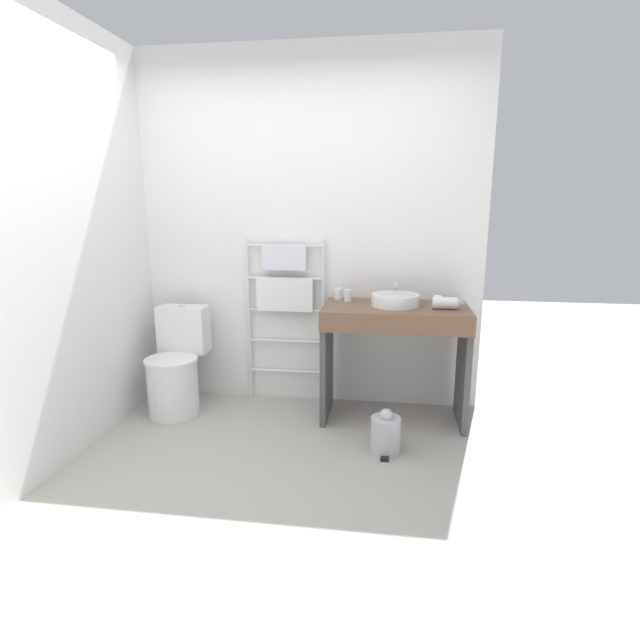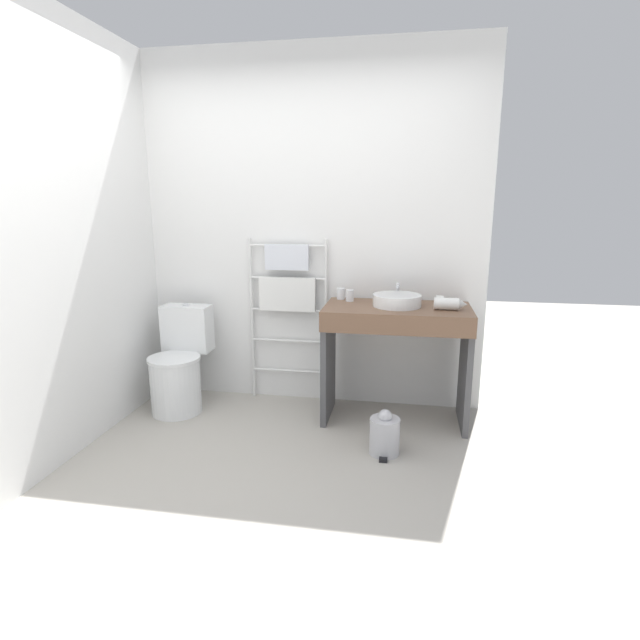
% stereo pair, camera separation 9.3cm
% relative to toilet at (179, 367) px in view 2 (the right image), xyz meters
% --- Properties ---
extents(ground_plane, '(12.00, 12.00, 0.00)m').
position_rel_toilet_xyz_m(ground_plane, '(0.89, -1.15, -0.32)').
color(ground_plane, '#A8A399').
extents(wall_back, '(2.68, 0.12, 2.63)m').
position_rel_toilet_xyz_m(wall_back, '(0.89, 0.43, 0.99)').
color(wall_back, white).
rests_on(wall_back, ground_plane).
extents(wall_side, '(0.12, 2.26, 2.63)m').
position_rel_toilet_xyz_m(wall_side, '(-0.39, -0.39, 0.99)').
color(wall_side, white).
rests_on(wall_side, ground_plane).
extents(toilet, '(0.38, 0.54, 0.77)m').
position_rel_toilet_xyz_m(toilet, '(0.00, 0.00, 0.00)').
color(toilet, white).
rests_on(toilet, ground_plane).
extents(towel_radiator, '(0.61, 0.06, 1.27)m').
position_rel_toilet_xyz_m(towel_radiator, '(0.77, 0.32, 0.55)').
color(towel_radiator, silver).
rests_on(towel_radiator, ground_plane).
extents(vanity_counter, '(1.00, 0.54, 0.83)m').
position_rel_toilet_xyz_m(vanity_counter, '(1.60, 0.06, 0.25)').
color(vanity_counter, brown).
rests_on(vanity_counter, ground_plane).
extents(sink_basin, '(0.33, 0.33, 0.08)m').
position_rel_toilet_xyz_m(sink_basin, '(1.60, 0.08, 0.55)').
color(sink_basin, white).
rests_on(sink_basin, vanity_counter).
extents(faucet, '(0.02, 0.10, 0.13)m').
position_rel_toilet_xyz_m(faucet, '(1.60, 0.26, 0.59)').
color(faucet, silver).
rests_on(faucet, vanity_counter).
extents(cup_near_wall, '(0.06, 0.06, 0.08)m').
position_rel_toilet_xyz_m(cup_near_wall, '(1.18, 0.28, 0.55)').
color(cup_near_wall, white).
rests_on(cup_near_wall, vanity_counter).
extents(cup_near_edge, '(0.06, 0.06, 0.08)m').
position_rel_toilet_xyz_m(cup_near_edge, '(1.26, 0.21, 0.55)').
color(cup_near_edge, white).
rests_on(cup_near_edge, vanity_counter).
extents(hair_dryer, '(0.22, 0.19, 0.08)m').
position_rel_toilet_xyz_m(hair_dryer, '(1.93, 0.04, 0.55)').
color(hair_dryer, white).
rests_on(hair_dryer, vanity_counter).
extents(trash_bin, '(0.19, 0.22, 0.29)m').
position_rel_toilet_xyz_m(trash_bin, '(1.56, -0.45, -0.20)').
color(trash_bin, '#B7B7BC').
rests_on(trash_bin, ground_plane).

